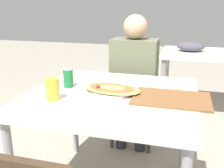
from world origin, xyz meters
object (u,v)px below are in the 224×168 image
at_px(person_seated, 134,72).
at_px(dining_table, 112,104).
at_px(chair_far_seated, 136,92).
at_px(pizza_main, 112,89).
at_px(soda_can, 68,78).
at_px(drink_glass, 52,89).

bearing_deg(person_seated, dining_table, 89.87).
relative_size(chair_far_seated, pizza_main, 2.07).
xyz_separation_m(dining_table, chair_far_seated, (0.00, 0.82, -0.18)).
xyz_separation_m(dining_table, person_seated, (0.00, 0.71, 0.04)).
relative_size(pizza_main, soda_can, 3.30).
relative_size(dining_table, person_seated, 0.86).
bearing_deg(chair_far_seated, dining_table, 89.89).
bearing_deg(soda_can, dining_table, -8.96).
xyz_separation_m(chair_far_seated, pizza_main, (-0.01, -0.80, 0.27)).
relative_size(person_seated, drink_glass, 9.31).
bearing_deg(soda_can, drink_glass, -86.38).
xyz_separation_m(dining_table, drink_glass, (-0.31, -0.20, 0.14)).
height_order(chair_far_seated, soda_can, soda_can).
distance_m(chair_far_seated, drink_glass, 1.12).
relative_size(pizza_main, drink_glass, 3.19).
xyz_separation_m(person_seated, soda_can, (-0.32, -0.66, 0.09)).
relative_size(dining_table, drink_glass, 8.05).
bearing_deg(person_seated, soda_can, 64.00).
xyz_separation_m(dining_table, soda_can, (-0.32, 0.05, 0.14)).
bearing_deg(person_seated, drink_glass, 71.41).
bearing_deg(drink_glass, dining_table, 33.23).
height_order(dining_table, pizza_main, pizza_main).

